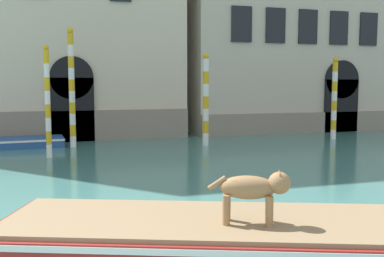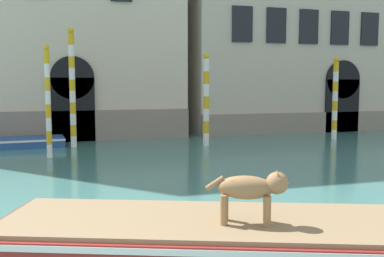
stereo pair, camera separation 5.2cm
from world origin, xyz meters
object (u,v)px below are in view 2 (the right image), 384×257
(mooring_pole_3, at_px, (206,99))
(boat_moored_near_palazzo, at_px, (1,143))
(mooring_pole_0, at_px, (335,98))
(mooring_pole_1, at_px, (72,88))
(dog_on_deck, at_px, (252,189))
(mooring_pole_2, at_px, (48,101))
(boat_foreground, at_px, (280,244))

(mooring_pole_3, bearing_deg, boat_moored_near_palazzo, 168.65)
(mooring_pole_0, relative_size, mooring_pole_1, 0.79)
(mooring_pole_0, bearing_deg, dog_on_deck, -127.91)
(mooring_pole_2, distance_m, mooring_pole_3, 6.19)
(dog_on_deck, xyz_separation_m, mooring_pole_1, (-1.85, 12.94, 1.17))
(boat_foreground, height_order, mooring_pole_3, mooring_pole_3)
(boat_moored_near_palazzo, height_order, mooring_pole_1, mooring_pole_1)
(boat_foreground, distance_m, mooring_pole_1, 13.26)
(mooring_pole_0, relative_size, mooring_pole_2, 0.97)
(boat_foreground, bearing_deg, boat_moored_near_palazzo, 130.89)
(dog_on_deck, bearing_deg, mooring_pole_1, 121.89)
(dog_on_deck, bearing_deg, mooring_pole_0, 75.84)
(mooring_pole_0, bearing_deg, mooring_pole_1, 176.14)
(boat_foreground, height_order, mooring_pole_0, mooring_pole_0)
(dog_on_deck, relative_size, mooring_pole_2, 0.26)
(boat_foreground, distance_m, dog_on_deck, 0.92)
(boat_foreground, xyz_separation_m, mooring_pole_1, (-2.29, 12.91, 1.97))
(boat_foreground, bearing_deg, mooring_pole_2, 127.05)
(boat_moored_near_palazzo, bearing_deg, dog_on_deck, -75.25)
(boat_foreground, distance_m, mooring_pole_0, 15.22)
(boat_moored_near_palazzo, relative_size, mooring_pole_0, 1.31)
(mooring_pole_1, bearing_deg, mooring_pole_2, -110.92)
(mooring_pole_3, bearing_deg, mooring_pole_2, -168.04)
(mooring_pole_1, bearing_deg, dog_on_deck, -81.86)
(boat_foreground, distance_m, boat_moored_near_palazzo, 14.41)
(mooring_pole_1, bearing_deg, boat_moored_near_palazzo, 167.72)
(mooring_pole_2, bearing_deg, mooring_pole_3, 11.96)
(dog_on_deck, bearing_deg, mooring_pole_3, 98.15)
(mooring_pole_0, distance_m, mooring_pole_1, 11.37)
(boat_moored_near_palazzo, xyz_separation_m, mooring_pole_0, (14.07, -1.36, 1.67))
(dog_on_deck, distance_m, mooring_pole_2, 11.03)
(dog_on_deck, distance_m, mooring_pole_0, 15.45)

